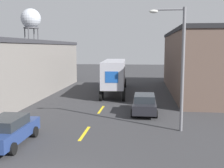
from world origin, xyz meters
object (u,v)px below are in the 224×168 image
(street_lamp, at_px, (179,61))
(water_tower, at_px, (31,20))
(semi_truck, at_px, (115,73))
(parked_car_right_mid, at_px, (144,104))
(parked_car_left_near, at_px, (8,130))

(street_lamp, bearing_deg, water_tower, 121.04)
(semi_truck, distance_m, parked_car_right_mid, 11.44)
(semi_truck, xyz_separation_m, parked_car_left_near, (-3.97, -19.16, -1.50))
(semi_truck, height_order, water_tower, water_tower)
(water_tower, bearing_deg, parked_car_left_near, -69.01)
(parked_car_left_near, relative_size, street_lamp, 0.59)
(water_tower, xyz_separation_m, street_lamp, (30.60, -50.86, -7.77))
(parked_car_left_near, relative_size, water_tower, 0.31)
(water_tower, height_order, street_lamp, water_tower)
(parked_car_right_mid, height_order, water_tower, water_tower)
(parked_car_left_near, bearing_deg, semi_truck, 78.30)
(parked_car_left_near, distance_m, water_tower, 59.63)
(parked_car_right_mid, xyz_separation_m, water_tower, (-28.48, 46.23, 11.50))
(semi_truck, bearing_deg, street_lamp, -72.92)
(water_tower, bearing_deg, street_lamp, -58.96)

